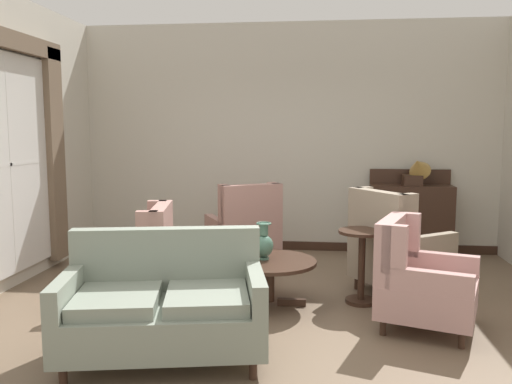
{
  "coord_description": "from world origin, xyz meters",
  "views": [
    {
      "loc": [
        0.38,
        -4.53,
        1.74
      ],
      "look_at": [
        -0.21,
        0.72,
        1.09
      ],
      "focal_mm": 36.79,
      "sensor_mm": 36.0,
      "label": 1
    }
  ],
  "objects_px": {
    "coffee_table": "(269,268)",
    "sideboard": "(411,217)",
    "gramophone": "(417,170)",
    "armchair_back_corner": "(419,281)",
    "side_table": "(362,260)",
    "armchair_far_left": "(395,250)",
    "settee": "(164,306)",
    "porcelain_vase": "(264,244)",
    "armchair_near_sideboard": "(136,259)",
    "armchair_beside_settee": "(244,234)"
  },
  "relations": [
    {
      "from": "sideboard",
      "to": "armchair_far_left",
      "type": "bearing_deg",
      "value": -105.11
    },
    {
      "from": "armchair_far_left",
      "to": "side_table",
      "type": "xyz_separation_m",
      "value": [
        -0.38,
        -0.36,
        -0.02
      ]
    },
    {
      "from": "armchair_back_corner",
      "to": "side_table",
      "type": "height_order",
      "value": "armchair_back_corner"
    },
    {
      "from": "armchair_far_left",
      "to": "gramophone",
      "type": "relative_size",
      "value": 2.47
    },
    {
      "from": "armchair_near_sideboard",
      "to": "gramophone",
      "type": "bearing_deg",
      "value": 114.08
    },
    {
      "from": "armchair_near_sideboard",
      "to": "coffee_table",
      "type": "bearing_deg",
      "value": 79.49
    },
    {
      "from": "side_table",
      "to": "sideboard",
      "type": "xyz_separation_m",
      "value": [
        0.82,
        2.0,
        0.11
      ]
    },
    {
      "from": "coffee_table",
      "to": "sideboard",
      "type": "xyz_separation_m",
      "value": [
        1.73,
        2.17,
        0.17
      ]
    },
    {
      "from": "porcelain_vase",
      "to": "gramophone",
      "type": "bearing_deg",
      "value": 48.54
    },
    {
      "from": "armchair_far_left",
      "to": "armchair_back_corner",
      "type": "height_order",
      "value": "armchair_far_left"
    },
    {
      "from": "gramophone",
      "to": "porcelain_vase",
      "type": "bearing_deg",
      "value": -131.46
    },
    {
      "from": "porcelain_vase",
      "to": "armchair_beside_settee",
      "type": "xyz_separation_m",
      "value": [
        -0.35,
        1.22,
        -0.16
      ]
    },
    {
      "from": "armchair_near_sideboard",
      "to": "sideboard",
      "type": "bearing_deg",
      "value": 115.48
    },
    {
      "from": "side_table",
      "to": "sideboard",
      "type": "relative_size",
      "value": 0.63
    },
    {
      "from": "side_table",
      "to": "settee",
      "type": "bearing_deg",
      "value": -137.83
    },
    {
      "from": "gramophone",
      "to": "armchair_back_corner",
      "type": "bearing_deg",
      "value": -99.58
    },
    {
      "from": "coffee_table",
      "to": "armchair_beside_settee",
      "type": "height_order",
      "value": "armchair_beside_settee"
    },
    {
      "from": "coffee_table",
      "to": "gramophone",
      "type": "height_order",
      "value": "gramophone"
    },
    {
      "from": "coffee_table",
      "to": "sideboard",
      "type": "height_order",
      "value": "sideboard"
    },
    {
      "from": "armchair_back_corner",
      "to": "sideboard",
      "type": "relative_size",
      "value": 0.84
    },
    {
      "from": "settee",
      "to": "gramophone",
      "type": "relative_size",
      "value": 3.57
    },
    {
      "from": "porcelain_vase",
      "to": "armchair_near_sideboard",
      "type": "relative_size",
      "value": 0.38
    },
    {
      "from": "armchair_beside_settee",
      "to": "side_table",
      "type": "bearing_deg",
      "value": 113.15
    },
    {
      "from": "armchair_beside_settee",
      "to": "armchair_back_corner",
      "type": "xyz_separation_m",
      "value": [
        1.76,
        -1.67,
        -0.04
      ]
    },
    {
      "from": "armchair_beside_settee",
      "to": "armchair_far_left",
      "type": "xyz_separation_m",
      "value": [
        1.7,
        -0.71,
        0.01
      ]
    },
    {
      "from": "armchair_far_left",
      "to": "armchair_back_corner",
      "type": "distance_m",
      "value": 0.97
    },
    {
      "from": "coffee_table",
      "to": "porcelain_vase",
      "type": "bearing_deg",
      "value": 159.26
    },
    {
      "from": "armchair_far_left",
      "to": "sideboard",
      "type": "height_order",
      "value": "sideboard"
    },
    {
      "from": "gramophone",
      "to": "settee",
      "type": "bearing_deg",
      "value": -126.18
    },
    {
      "from": "porcelain_vase",
      "to": "sideboard",
      "type": "height_order",
      "value": "sideboard"
    },
    {
      "from": "armchair_far_left",
      "to": "side_table",
      "type": "bearing_deg",
      "value": 98.7
    },
    {
      "from": "armchair_beside_settee",
      "to": "gramophone",
      "type": "distance_m",
      "value": 2.45
    },
    {
      "from": "settee",
      "to": "armchair_back_corner",
      "type": "relative_size",
      "value": 1.64
    },
    {
      "from": "sideboard",
      "to": "gramophone",
      "type": "relative_size",
      "value": 2.6
    },
    {
      "from": "porcelain_vase",
      "to": "armchair_far_left",
      "type": "distance_m",
      "value": 1.45
    },
    {
      "from": "coffee_table",
      "to": "sideboard",
      "type": "distance_m",
      "value": 2.78
    },
    {
      "from": "settee",
      "to": "gramophone",
      "type": "xyz_separation_m",
      "value": [
        2.46,
        3.36,
        0.79
      ]
    },
    {
      "from": "coffee_table",
      "to": "armchair_back_corner",
      "type": "bearing_deg",
      "value": -17.72
    },
    {
      "from": "armchair_far_left",
      "to": "settee",
      "type": "bearing_deg",
      "value": 97.44
    },
    {
      "from": "armchair_far_left",
      "to": "armchair_near_sideboard",
      "type": "distance_m",
      "value": 2.69
    },
    {
      "from": "settee",
      "to": "gramophone",
      "type": "distance_m",
      "value": 4.24
    },
    {
      "from": "armchair_near_sideboard",
      "to": "gramophone",
      "type": "xyz_separation_m",
      "value": [
        3.13,
        2.06,
        0.77
      ]
    },
    {
      "from": "coffee_table",
      "to": "gramophone",
      "type": "relative_size",
      "value": 2.03
    },
    {
      "from": "armchair_far_left",
      "to": "side_table",
      "type": "height_order",
      "value": "armchair_far_left"
    },
    {
      "from": "coffee_table",
      "to": "settee",
      "type": "xyz_separation_m",
      "value": [
        -0.69,
        -1.27,
        0.02
      ]
    },
    {
      "from": "settee",
      "to": "armchair_beside_settee",
      "type": "xyz_separation_m",
      "value": [
        0.28,
        2.52,
        0.05
      ]
    },
    {
      "from": "sideboard",
      "to": "armchair_beside_settee",
      "type": "bearing_deg",
      "value": -156.57
    },
    {
      "from": "armchair_beside_settee",
      "to": "gramophone",
      "type": "xyz_separation_m",
      "value": [
        2.18,
        0.85,
        0.74
      ]
    },
    {
      "from": "armchair_back_corner",
      "to": "side_table",
      "type": "xyz_separation_m",
      "value": [
        -0.44,
        0.6,
        0.02
      ]
    },
    {
      "from": "armchair_far_left",
      "to": "armchair_near_sideboard",
      "type": "xyz_separation_m",
      "value": [
        -2.65,
        -0.51,
        -0.04
      ]
    }
  ]
}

